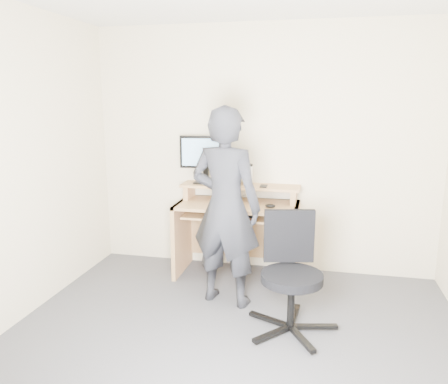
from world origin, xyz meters
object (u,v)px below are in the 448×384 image
at_px(desk, 239,221).
at_px(person, 226,207).
at_px(monitor, 205,155).
at_px(office_chair, 291,268).

xyz_separation_m(desk, person, (0.01, -0.67, 0.31)).
distance_m(monitor, office_chair, 1.61).
xyz_separation_m(desk, office_chair, (0.59, -1.00, -0.06)).
xyz_separation_m(monitor, person, (0.38, -0.74, -0.34)).
relative_size(monitor, office_chair, 0.58).
bearing_deg(person, desk, -77.26).
relative_size(monitor, person, 0.30).
relative_size(office_chair, person, 0.52).
bearing_deg(monitor, desk, -15.78).
distance_m(monitor, person, 0.90).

